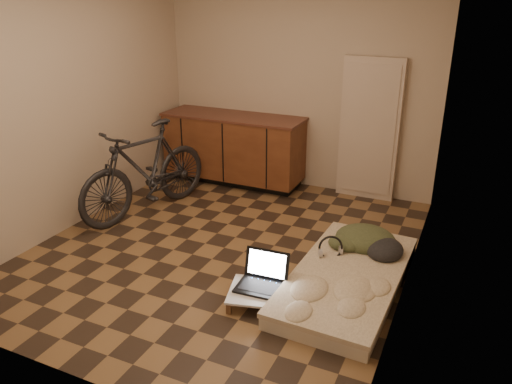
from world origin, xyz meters
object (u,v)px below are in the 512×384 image
at_px(bicycle, 145,165).
at_px(laptop, 262,280).
at_px(futon, 347,279).
at_px(lap_desk, 271,293).

height_order(bicycle, laptop, bicycle).
relative_size(futon, laptop, 4.49).
xyz_separation_m(bicycle, laptop, (1.90, -1.03, -0.41)).
height_order(lap_desk, laptop, laptop).
bearing_deg(bicycle, laptop, -13.37).
distance_m(bicycle, laptop, 2.19).
bearing_deg(lap_desk, laptop, 136.56).
bearing_deg(bicycle, futon, 2.11).
bearing_deg(futon, laptop, -141.16).
bearing_deg(futon, lap_desk, -132.35).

